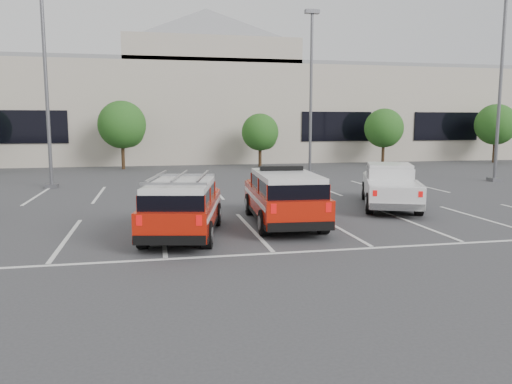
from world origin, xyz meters
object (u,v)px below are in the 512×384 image
(tree_right, at_px, (385,129))
(ladder_suv, at_px, (183,212))
(tree_mid_right, at_px, (261,133))
(light_pole_right, at_px, (500,88))
(convention_building, at_px, (186,107))
(white_pickup, at_px, (390,190))
(tree_mid_left, at_px, (123,126))
(light_pole_mid, at_px, (311,93))
(light_pole_left, at_px, (46,84))
(fire_chief_suv, at_px, (284,201))
(tree_far_right, at_px, (496,126))

(tree_right, height_order, ladder_suv, tree_right)
(tree_mid_right, height_order, tree_right, tree_right)
(ladder_suv, bearing_deg, light_pole_right, 41.74)
(convention_building, xyz_separation_m, white_pickup, (5.97, -28.69, -4.06))
(tree_mid_left, relative_size, white_pickup, 0.85)
(tree_mid_right, relative_size, white_pickup, 0.70)
(tree_mid_right, height_order, light_pole_mid, light_pole_mid)
(tree_mid_left, relative_size, light_pole_left, 0.47)
(light_pole_left, height_order, fire_chief_suv, light_pole_left)
(tree_mid_right, bearing_deg, convention_building, 116.57)
(tree_far_right, bearing_deg, light_pole_right, -127.04)
(tree_right, relative_size, white_pickup, 0.77)
(ladder_suv, bearing_deg, tree_mid_left, 108.78)
(tree_far_right, distance_m, ladder_suv, 35.40)
(light_pole_mid, bearing_deg, light_pole_right, -33.69)
(tree_right, height_order, white_pickup, tree_right)
(tree_far_right, bearing_deg, white_pickup, -135.11)
(tree_mid_left, xyz_separation_m, tree_far_right, (30.00, 0.00, 0.00))
(tree_far_right, bearing_deg, tree_right, -180.00)
(light_pole_mid, xyz_separation_m, light_pole_right, (9.00, -6.00, 0.00))
(light_pole_mid, relative_size, white_pickup, 1.79)
(light_pole_right, relative_size, ladder_suv, 2.08)
(tree_mid_right, distance_m, white_pickup, 18.99)
(light_pole_right, xyz_separation_m, white_pickup, (-9.85, -6.82, -4.52))
(tree_right, bearing_deg, fire_chief_suv, -123.08)
(convention_building, xyz_separation_m, tree_far_right, (24.91, -9.82, -1.68))
(tree_right, relative_size, light_pole_left, 0.43)
(convention_building, bearing_deg, white_pickup, -78.25)
(tree_mid_right, bearing_deg, ladder_suv, -107.80)
(light_pole_left, bearing_deg, convention_building, 67.61)
(fire_chief_suv, bearing_deg, light_pole_mid, 73.18)
(tree_right, bearing_deg, convention_building, 146.63)
(light_pole_left, height_order, ladder_suv, light_pole_left)
(tree_mid_right, height_order, fire_chief_suv, tree_mid_right)
(light_pole_mid, distance_m, ladder_suv, 19.35)
(fire_chief_suv, bearing_deg, tree_mid_right, 83.62)
(white_pickup, bearing_deg, tree_right, 86.14)
(tree_far_right, xyz_separation_m, light_pole_mid, (-18.09, -6.05, 2.14))
(ladder_suv, bearing_deg, light_pole_mid, 72.73)
(tree_right, xyz_separation_m, light_pole_mid, (-8.09, -6.05, 2.41))
(white_pickup, relative_size, ladder_suv, 1.16)
(white_pickup, bearing_deg, light_pole_mid, 107.70)
(tree_right, height_order, light_pole_right, light_pole_right)
(light_pole_left, bearing_deg, tree_far_right, 16.89)
(tree_right, relative_size, light_pole_mid, 0.43)
(light_pole_right, distance_m, fire_chief_suv, 18.05)
(fire_chief_suv, xyz_separation_m, ladder_suv, (-3.32, -1.16, -0.03))
(tree_right, height_order, light_pole_left, light_pole_left)
(tree_far_right, xyz_separation_m, ladder_suv, (-27.23, -22.51, -2.31))
(tree_mid_left, distance_m, tree_mid_right, 10.01)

